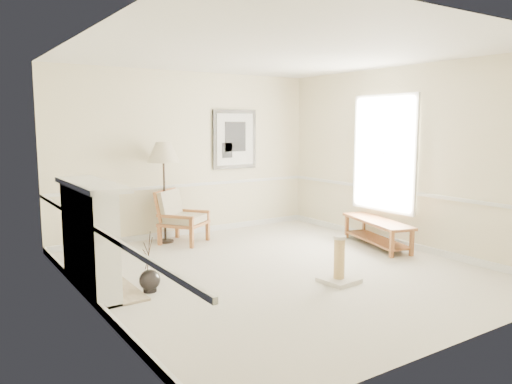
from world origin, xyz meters
TOP-DOWN VIEW (x-y plane):
  - ground at (0.00, 0.00)m, footprint 5.50×5.50m
  - room at (0.14, 0.08)m, footprint 5.04×5.54m
  - fireplace at (-2.34, 0.60)m, footprint 0.64×1.64m
  - floor_vase at (-1.79, 0.15)m, footprint 0.25×0.25m
  - armchair at (-0.43, 2.27)m, footprint 0.96×0.97m
  - floor_lamp at (-0.62, 2.40)m, footprint 0.70×0.70m
  - bench at (2.15, 0.23)m, footprint 0.85×1.59m
  - scratching_post at (0.34, -0.83)m, footprint 0.46×0.46m

SIDE VIEW (x-z plane):
  - ground at x=0.00m, z-range 0.00..0.00m
  - floor_vase at x=-1.79m, z-range -0.23..0.50m
  - scratching_post at x=0.34m, z-range -0.11..0.49m
  - bench at x=2.15m, z-range 0.07..0.51m
  - armchair at x=-0.43m, z-range 0.03..0.92m
  - fireplace at x=-2.34m, z-range -0.01..1.30m
  - floor_lamp at x=-0.62m, z-range 0.63..2.32m
  - room at x=0.14m, z-range 0.41..3.33m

